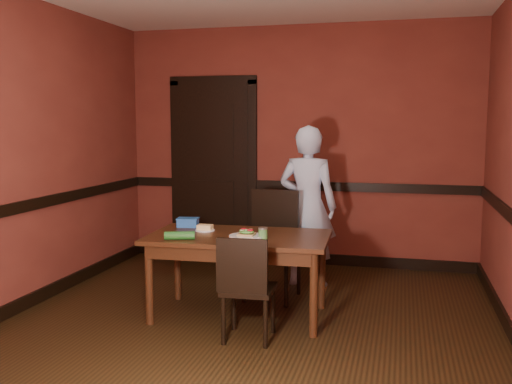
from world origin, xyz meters
The scene contains 18 objects.
floor centered at (0.00, 0.00, 0.00)m, with size 4.00×4.50×0.01m, color black.
wall_back centered at (0.00, 2.25, 1.35)m, with size 4.00×0.02×2.70m, color maroon.
wall_front centered at (0.00, -2.25, 1.35)m, with size 4.00×0.02×2.70m, color maroon.
wall_left centered at (-2.00, 0.00, 1.35)m, with size 0.02×4.50×2.70m, color maroon.
dado_back centered at (0.00, 2.23, 0.90)m, with size 4.00×0.03×0.10m, color black.
dado_left centered at (-1.99, 0.00, 0.90)m, with size 0.03×4.50×0.10m, color black.
baseboard_back centered at (0.00, 2.23, 0.06)m, with size 4.00×0.03×0.12m, color black.
baseboard_left centered at (-1.99, 0.00, 0.06)m, with size 0.03×4.50×0.12m, color black.
door centered at (-1.00, 2.22, 1.09)m, with size 1.05×0.07×2.20m.
dining_table centered at (-0.13, 0.30, 0.35)m, with size 1.48×0.83×0.69m, color #32190C.
chair_far centered at (0.02, 0.85, 0.49)m, with size 0.46×0.46×0.99m, color black, non-canonical shape.
chair_near centered at (0.08, -0.16, 0.40)m, with size 0.37×0.37×0.80m, color black, non-canonical shape.
person centered at (0.26, 1.37, 0.80)m, with size 0.58×0.38×1.59m, color #AFC1DD.
sandwich_plate centered at (-0.04, 0.21, 0.71)m, with size 0.28×0.28×0.07m.
sauce_jar centered at (0.10, 0.20, 0.74)m, with size 0.08×0.08×0.09m.
cheese_saucer centered at (-0.47, 0.41, 0.71)m, with size 0.17×0.17×0.05m.
food_tub centered at (-0.68, 0.54, 0.73)m, with size 0.20×0.15×0.08m.
wrapped_veg centered at (-0.54, 0.00, 0.73)m, with size 0.07×0.07×0.24m, color #1D551C.
Camera 1 is at (1.16, -4.15, 1.62)m, focal length 40.00 mm.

